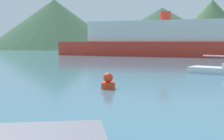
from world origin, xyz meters
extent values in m
cube|color=red|center=(3.18, 54.87, 1.23)|extent=(38.65, 14.94, 2.45)
cube|color=silver|center=(3.18, 54.87, 4.21)|extent=(27.28, 11.56, 3.52)
cylinder|color=red|center=(3.18, 54.87, 6.77)|extent=(1.87, 1.87, 1.60)
cylinder|color=red|center=(-0.02, 16.14, 0.17)|extent=(0.74, 0.74, 0.33)
sphere|color=red|center=(-0.02, 16.14, 0.59)|extent=(0.52, 0.52, 0.52)
cone|color=#38563D|center=(-34.14, 103.50, 8.39)|extent=(45.95, 45.95, 16.77)
cone|color=#38563D|center=(2.43, 109.51, 7.00)|extent=(48.62, 48.62, 14.01)
cone|color=#476B42|center=(19.06, 109.83, 8.19)|extent=(29.73, 29.73, 16.39)
camera|label=1|loc=(2.82, 0.02, 2.51)|focal=50.00mm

